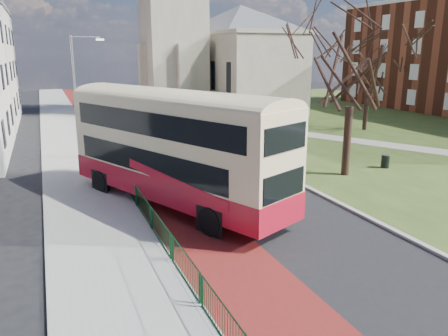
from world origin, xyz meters
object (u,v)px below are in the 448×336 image
bus (173,144)px  winter_tree_near (354,49)px  winter_tree_far (369,65)px  litter_bin (385,161)px  streetlamp (78,91)px

bus → winter_tree_near: winter_tree_near is taller
winter_tree_far → winter_tree_near: bearing=-133.5°
winter_tree_near → litter_bin: bearing=5.9°
winter_tree_near → winter_tree_far: bearing=46.5°
winter_tree_far → litter_bin: (-8.26, -11.87, -5.49)m
bus → winter_tree_near: size_ratio=1.21×
bus → litter_bin: size_ratio=14.64×
litter_bin → streetlamp: bearing=150.5°
streetlamp → litter_bin: (17.31, -9.80, -4.12)m
streetlamp → winter_tree_near: winter_tree_near is taller
winter_tree_near → litter_bin: 7.57m
streetlamp → winter_tree_far: bearing=4.6°
streetlamp → bus: 11.90m
streetlamp → winter_tree_near: (13.97, -10.14, 2.66)m
winter_tree_far → litter_bin: size_ratio=9.91×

